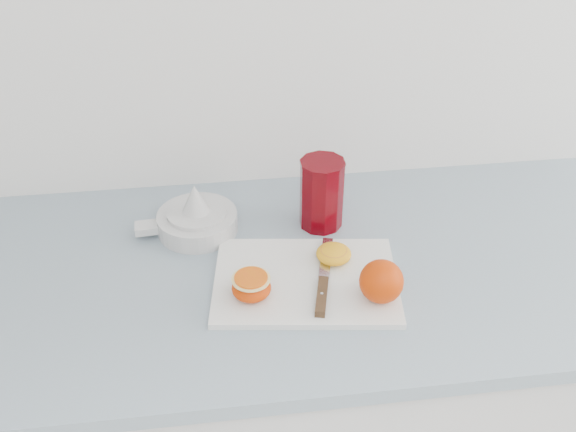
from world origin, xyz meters
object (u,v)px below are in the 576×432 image
Objects in this scene: citrus_juicer at (196,218)px; counter at (277,414)px; red_tumbler at (321,196)px; half_orange at (251,287)px; cutting_board at (306,281)px.

counter is at bearing -40.87° from citrus_juicer.
citrus_juicer is at bearing 139.13° from counter.
half_orange is at bearing -126.72° from red_tumbler.
half_orange is 0.47× the size of red_tumbler.
counter is 0.51m from citrus_juicer.
citrus_juicer is 0.25m from red_tumbler.
half_orange reaches higher than counter.
cutting_board is at bearing -108.04° from red_tumbler.
half_orange is (-0.10, -0.03, 0.03)m from cutting_board.
cutting_board is at bearing -52.32° from counter.
red_tumbler is (0.25, -0.01, 0.04)m from citrus_juicer.
cutting_board is (0.05, -0.06, 0.45)m from counter.
counter is at bearing -133.24° from red_tumbler.
citrus_juicer is (-0.19, 0.19, 0.02)m from cutting_board.
half_orange is 0.34× the size of citrus_juicer.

